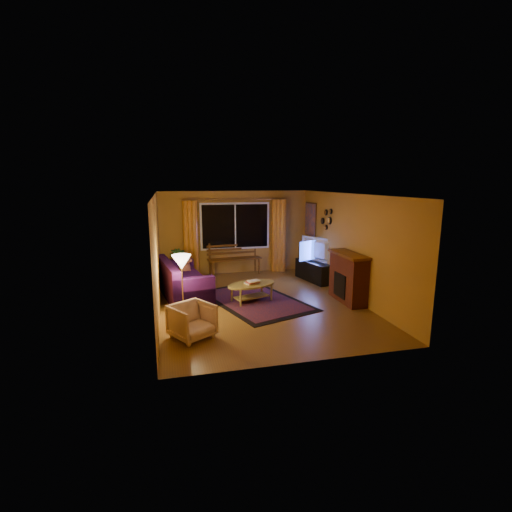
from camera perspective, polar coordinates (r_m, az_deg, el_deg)
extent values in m
cube|color=brown|center=(8.74, 0.47, -7.21)|extent=(4.50, 6.00, 0.02)
cube|color=white|center=(8.29, 0.50, 9.54)|extent=(4.50, 6.00, 0.02)
cube|color=#BD822D|center=(11.33, -3.26, 3.64)|extent=(4.50, 0.02, 2.50)
cube|color=#BD822D|center=(8.18, -15.06, 0.22)|extent=(0.02, 6.00, 2.50)
cube|color=#BD822D|center=(9.23, 14.22, 1.52)|extent=(0.02, 6.00, 2.50)
cube|color=black|center=(11.24, -3.21, 4.60)|extent=(2.00, 0.02, 1.30)
cylinder|color=#BF8C3F|center=(11.13, -3.21, 8.67)|extent=(3.20, 0.03, 0.03)
cylinder|color=orange|center=(11.06, -10.03, 2.61)|extent=(0.36, 0.36, 2.24)
cylinder|color=orange|center=(11.54, 3.48, 3.13)|extent=(0.36, 0.36, 2.24)
cube|color=#532D0A|center=(11.25, -3.31, -1.65)|extent=(1.65, 0.65, 0.48)
imported|color=#235B1E|center=(10.94, -11.90, -1.23)|extent=(0.61, 0.61, 0.86)
cube|color=#220835|center=(9.24, -11.04, -3.45)|extent=(1.29, 2.33, 0.89)
imported|color=beige|center=(6.85, -9.81, -9.60)|extent=(0.91, 0.89, 0.70)
cylinder|color=#BF8C3F|center=(7.84, -11.24, -4.61)|extent=(0.23, 0.23, 1.29)
cube|color=maroon|center=(8.85, -0.14, -6.83)|extent=(2.58, 3.24, 0.02)
cylinder|color=#9F8D3D|center=(8.74, -0.67, -5.64)|extent=(1.50, 1.50, 0.44)
cube|color=black|center=(10.66, 8.93, -2.31)|extent=(0.70, 1.39, 0.55)
imported|color=black|center=(10.54, 9.04, 0.95)|extent=(0.66, 1.13, 0.68)
cube|color=maroon|center=(8.94, 14.00, -3.39)|extent=(0.40, 1.20, 1.10)
cube|color=orange|center=(11.37, 8.37, 5.59)|extent=(0.04, 0.76, 0.96)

